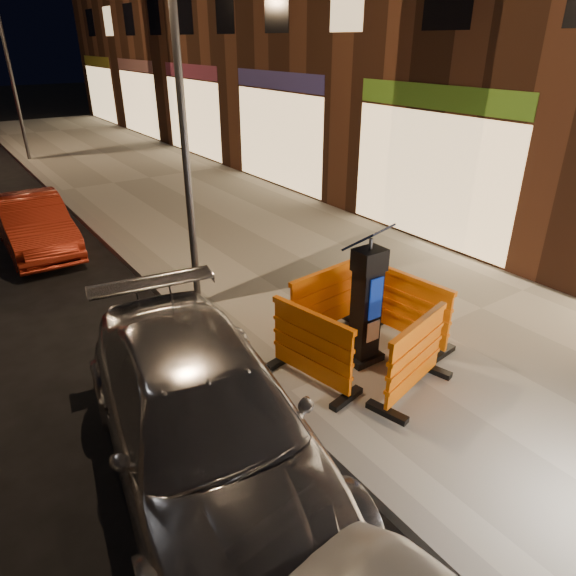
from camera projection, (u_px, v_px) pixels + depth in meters
ground_plane at (282, 404)px, 6.86m from camera, size 120.00×120.00×0.00m
sidewalk at (433, 333)px, 8.37m from camera, size 6.00×60.00×0.15m
kerb at (282, 399)px, 6.82m from camera, size 0.30×60.00×0.15m
parking_kiosk at (367, 301)px, 7.12m from camera, size 0.70×0.70×1.94m
barrier_front at (415, 358)px, 6.61m from camera, size 1.49×0.90×1.08m
barrier_back at (323, 302)px, 8.01m from camera, size 1.44×0.72×1.08m
barrier_kerbside at (312, 348)px, 6.82m from camera, size 0.83×1.47×1.08m
barrier_bldgside at (411, 309)px, 7.80m from camera, size 0.74×1.45×1.08m
car_silver at (209, 471)px, 5.79m from camera, size 2.85×5.29×1.46m
car_red at (40, 250)px, 11.87m from camera, size 1.38×3.82×1.25m
street_lamp_mid at (183, 129)px, 7.82m from camera, size 0.12×0.12×6.00m
street_lamp_far at (12, 77)px, 18.88m from camera, size 0.12×0.12×6.00m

